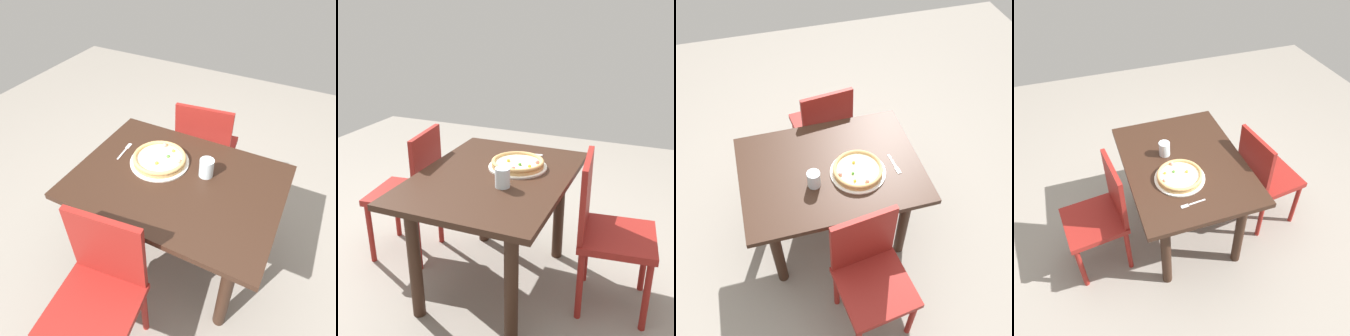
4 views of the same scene
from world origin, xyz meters
The scene contains 8 objects.
ground_plane centered at (0.00, 0.00, 0.00)m, with size 6.00×6.00×0.00m, color gray.
dining_table centered at (0.00, 0.00, 0.59)m, with size 1.12×0.82×0.72m.
chair_near centered at (-0.09, -0.63, 0.48)m, with size 0.45×0.45×0.88m.
chair_far centered at (-0.07, 0.63, 0.48)m, with size 0.45×0.45×0.88m.
plate centered at (-0.15, 0.08, 0.73)m, with size 0.34×0.34×0.01m, color silver.
pizza centered at (-0.15, 0.08, 0.75)m, with size 0.31×0.31×0.05m.
fork centered at (-0.39, 0.09, 0.72)m, with size 0.03×0.17×0.00m.
drinking_glass centered at (0.12, 0.11, 0.77)m, with size 0.08×0.08×0.10m, color silver.
Camera 2 is at (1.93, 0.87, 1.63)m, focal length 44.32 mm.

